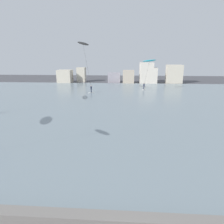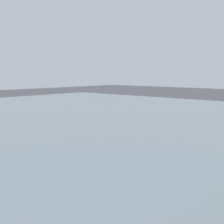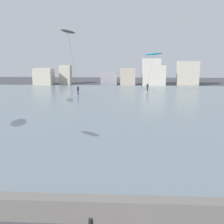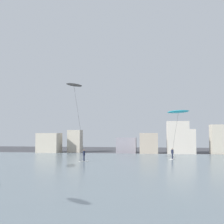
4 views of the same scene
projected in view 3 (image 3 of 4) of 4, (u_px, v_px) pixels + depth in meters
name	position (u px, v px, depth m)	size (l,w,h in m)	color
seawall_barrier	(118.00, 210.00, 11.70)	(60.00, 0.70, 1.03)	slate
water_bay	(124.00, 106.00, 37.90)	(84.00, 52.00, 0.10)	gray
far_shore_buildings	(129.00, 75.00, 64.38)	(38.28, 5.30, 6.20)	beige
kitesurfer_cyan	(153.00, 56.00, 49.33)	(3.93, 4.00, 7.49)	silver
kitesurfer_black	(69.00, 36.00, 45.13)	(3.75, 3.54, 11.29)	silver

